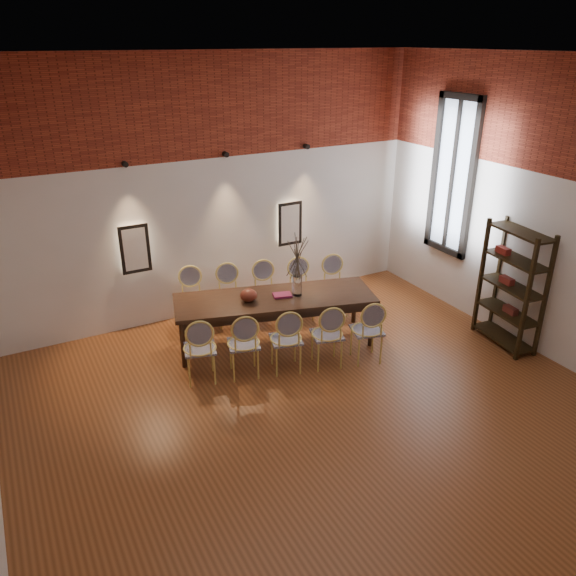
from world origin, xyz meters
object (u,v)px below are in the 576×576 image
dining_table (275,320)px  chair_far_b (229,297)px  book (282,295)px  chair_far_e (335,287)px  vase (297,285)px  chair_near_b (244,343)px  shelving_rack (512,287)px  bowl (249,295)px  chair_near_e (367,330)px  chair_near_c (286,339)px  chair_far_a (192,301)px  chair_far_d (301,290)px  chair_near_a (200,348)px  chair_near_d (327,334)px  chair_far_c (266,294)px

dining_table → chair_far_b: (-0.35, 0.87, 0.09)m
dining_table → book: bearing=4.6°
chair_far_e → vase: bearing=42.2°
chair_near_b → shelving_rack: size_ratio=0.52×
chair_far_b → bowl: bearing=103.3°
dining_table → chair_near_e: chair_near_e is taller
chair_far_b → book: bearing=133.0°
chair_near_c → chair_far_e: same height
book → chair_far_e: bearing=19.6°
chair_far_b → bowl: size_ratio=3.92×
chair_near_e → chair_far_e: size_ratio=1.00×
chair_far_a → chair_far_b: 0.57m
chair_near_c → vase: vase is taller
chair_far_b → dining_table: bearing=127.7°
book → chair_far_a: bearing=134.1°
chair_near_e → vase: (-0.59, 0.93, 0.43)m
chair_near_c → chair_far_d: same height
chair_near_a → chair_near_b: bearing=-0.0°
bowl → shelving_rack: 3.75m
chair_near_d → vase: size_ratio=3.13×
chair_far_c → bowl: size_ratio=3.92×
chair_near_d → shelving_rack: (2.64, -0.71, 0.43)m
book → chair_near_a: bearing=-164.8°
chair_near_a → chair_far_c: bearing=52.3°
dining_table → chair_near_e: size_ratio=3.04×
shelving_rack → chair_far_e: bearing=137.7°
bowl → vase: bearing=-11.6°
chair_near_b → chair_far_d: same height
chair_far_d → book: (-0.64, -0.58, 0.30)m
bowl → shelving_rack: (3.38, -1.64, 0.06)m
chair_far_e → dining_table: bearing=32.9°
book → chair_near_b: bearing=-148.0°
chair_far_c → shelving_rack: 3.64m
chair_far_b → chair_far_a: bearing=0.0°
chair_near_a → chair_near_d: same height
chair_far_a → bowl: 1.16m
chair_far_b → chair_near_d: bearing=127.7°
chair_far_b → chair_far_d: 1.14m
chair_far_e → book: 1.30m
chair_near_b → vase: vase is taller
chair_near_b → chair_far_a: 1.59m
chair_near_a → book: chair_near_a is taller
bowl → chair_near_e: bearing=-39.9°
chair_near_c → shelving_rack: 3.34m
chair_near_b → chair_far_a: (-0.15, 1.58, 0.00)m
dining_table → vase: 0.62m
dining_table → book: 0.41m
chair_near_d → chair_far_b: size_ratio=1.00×
chair_near_c → chair_far_d: size_ratio=1.00×
chair_near_d → chair_far_c: size_ratio=1.00×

